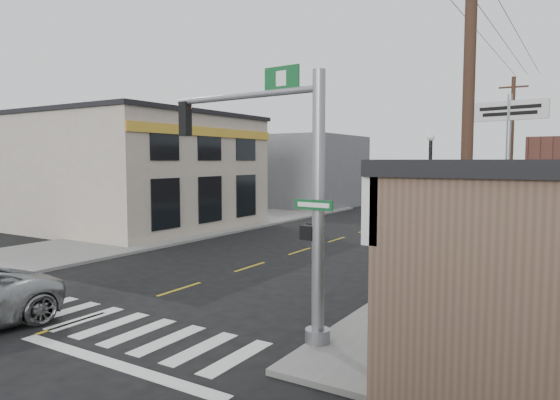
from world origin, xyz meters
The scene contains 18 objects.
ground centered at (0.00, 0.00, 0.00)m, with size 140.00×140.00×0.00m, color black.
sidewalk_right centered at (9.00, 13.00, 0.07)m, with size 6.00×38.00×0.13m, color slate.
sidewalk_left centered at (-9.00, 13.00, 0.07)m, with size 6.00×38.00×0.13m, color slate.
center_line centered at (0.00, 8.00, 0.01)m, with size 0.12×56.00×0.01m, color gold.
crosswalk centered at (0.00, 0.40, 0.01)m, with size 11.00×2.20×0.01m, color silver.
left_building centered at (-13.00, 14.00, 3.40)m, with size 12.00×12.00×6.80m, color #B5A897.
bldg_distant_left centered at (-11.00, 32.00, 3.20)m, with size 9.00×10.00×6.40m, color slate.
traffic_signal_pole centered at (5.46, 1.82, 3.83)m, with size 4.91×0.38×6.22m.
guide_sign centered at (8.20, 7.31, 2.06)m, with size 1.71×0.14×3.00m.
fire_hydrant centered at (8.50, 4.38, 0.47)m, with size 0.20×0.20×0.63m.
ped_crossing_sign centered at (6.30, 8.96, 1.83)m, with size 0.95×0.07×2.45m.
lamp_post centered at (6.36, 10.52, 3.06)m, with size 0.66×0.51×5.04m.
dance_center_sign centered at (8.03, 17.40, 5.46)m, with size 3.35×0.21×7.12m.
bare_tree centered at (7.86, 5.46, 3.57)m, with size 2.19×2.19×4.37m.
shrub_front centered at (8.25, 2.87, 0.58)m, with size 1.20×1.20×0.90m, color #1F3117.
shrub_back centered at (9.76, 7.17, 0.53)m, with size 1.07×1.07×0.80m, color black.
utility_pole_near centered at (8.83, 4.14, 5.36)m, with size 1.78×0.27×10.21m.
utility_pole_far centered at (7.50, 22.85, 4.60)m, with size 1.52×0.23×8.71m.
Camera 1 is at (11.22, -7.91, 4.22)m, focal length 32.00 mm.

